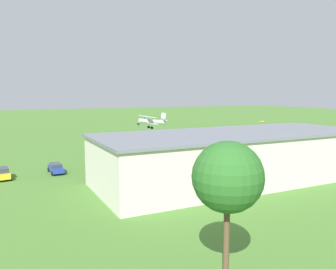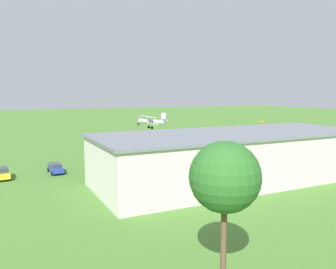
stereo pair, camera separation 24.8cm
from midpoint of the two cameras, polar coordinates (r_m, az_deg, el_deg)
ground_plane at (r=78.61m, az=-3.18°, el=-2.05°), size 400.00×400.00×0.00m
hangar at (r=48.94m, az=10.84°, el=-3.58°), size 39.36×15.82×6.85m
biplane at (r=78.17m, az=-2.92°, el=2.23°), size 7.37×7.78×3.62m
car_blue at (r=55.67m, az=-18.28°, el=-5.30°), size 2.13×4.63×1.51m
car_yellow at (r=54.60m, az=-26.00°, el=-5.83°), size 2.39×4.38×1.67m
person_beside_truck at (r=74.71m, az=14.96°, el=-2.08°), size 0.49×0.49×1.73m
person_near_hangar_door at (r=69.69m, az=8.07°, el=-2.63°), size 0.53×0.53×1.55m
tree_by_windsock at (r=21.27m, az=9.58°, el=-7.08°), size 4.43×4.43×9.39m
windsock at (r=91.34m, az=15.16°, el=1.86°), size 1.47×1.04×5.20m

